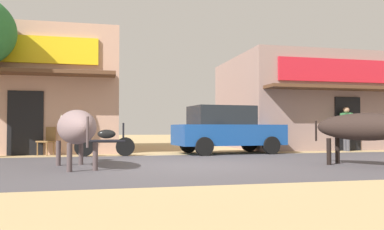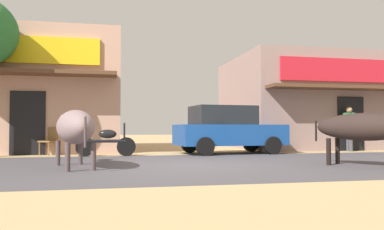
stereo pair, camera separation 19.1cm
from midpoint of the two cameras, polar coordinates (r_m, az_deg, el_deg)
The scene contains 10 objects.
ground at distance 9.52m, azimuth -0.01°, elevation -7.26°, with size 80.00×80.00×0.00m, color tan.
asphalt_road at distance 9.52m, azimuth -0.01°, elevation -7.24°, with size 72.00×6.69×0.00m, color #4B474C.
storefront_left_cafe at distance 16.93m, azimuth -22.20°, elevation 2.79°, with size 7.00×6.74×4.44m.
storefront_right_club at distance 19.07m, azimuth 17.44°, elevation 1.59°, with size 7.44×6.74×4.01m.
parked_hatchback_car at distance 13.69m, azimuth 5.58°, elevation -2.08°, with size 3.86×2.12×1.64m.
parked_motorcycle at distance 12.62m, azimuth -11.80°, elevation -3.77°, with size 1.85×0.27×1.05m.
cow_near_brown at distance 9.22m, azimuth -16.10°, elevation -1.74°, with size 1.28×2.84×1.29m.
cow_far_dark at distance 9.92m, azimuth 24.48°, elevation -1.65°, with size 1.93×2.61×1.24m.
pedestrian_by_shop at distance 16.15m, azimuth 22.15°, elevation -1.35°, with size 0.44×0.61×1.69m.
cafe_chair_near_tree at distance 13.68m, azimuth -19.62°, elevation -3.34°, with size 0.59×0.59×0.92m.
Camera 2 is at (-1.85, -9.30, 0.90)m, focal length 36.82 mm.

